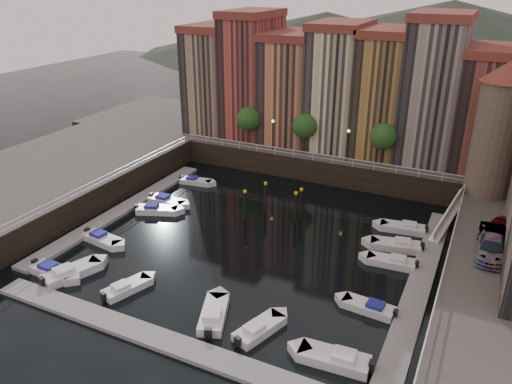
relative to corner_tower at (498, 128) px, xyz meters
The scene contains 31 objects.
ground 26.72m from the corner_tower, 144.06° to the right, with size 200.00×200.00×0.00m, color black.
quay_far 24.65m from the corner_tower, 150.10° to the left, with size 80.00×20.00×3.00m, color black.
quay_left 51.50m from the corner_tower, 161.03° to the right, with size 20.00×36.00×3.00m, color black.
dock_left 40.63m from the corner_tower, 156.82° to the right, with size 2.00×28.00×0.35m, color gray.
dock_right 18.84m from the corner_tower, 103.78° to the right, with size 2.00×28.00×0.35m, color gray.
dock_near 38.63m from the corner_tower, 122.41° to the right, with size 30.00×2.00×0.35m, color gray.
mountains 97.26m from the corner_tower, 100.84° to the left, with size 145.00×100.00×18.00m.
far_terrace 18.98m from the corner_tower, 151.66° to the left, with size 48.70×10.30×17.50m.
corner_tower is the anchor object (origin of this frame).
promenade_trees 21.95m from the corner_tower, behind, with size 21.20×3.20×5.20m.
street_lamps 21.60m from the corner_tower, behind, with size 10.36×0.36×4.18m.
railings 23.10m from the corner_tower, 154.32° to the right, with size 36.08×34.04×0.52m.
gangway 9.86m from the corner_tower, 122.80° to the right, with size 2.78×8.32×3.73m.
mooring_pilings 23.74m from the corner_tower, 154.55° to the right, with size 5.54×3.44×3.78m.
boat_left_0 44.80m from the corner_tower, 139.31° to the right, with size 4.85×1.94×1.10m.
boat_left_1 41.13m from the corner_tower, 146.47° to the right, with size 4.80×2.29×1.08m.
boat_left_2 36.82m from the corner_tower, 156.28° to the right, with size 4.84×3.27×1.10m.
boat_left_3 36.23m from the corner_tower, 160.13° to the right, with size 4.76×1.86×1.09m.
boat_left_4 34.93m from the corner_tower, behind, with size 4.34×2.07×0.98m.
boat_right_0 30.67m from the corner_tower, 104.75° to the right, with size 5.21×2.18×1.18m.
boat_right_1 24.49m from the corner_tower, 107.60° to the right, with size 4.41×1.90×1.00m.
boat_right_2 18.18m from the corner_tower, 115.52° to the right, with size 4.63×1.97×1.05m.
boat_right_3 15.99m from the corner_tower, 122.70° to the right, with size 5.12×2.65×1.15m.
boat_right_4 13.73m from the corner_tower, 136.11° to the right, with size 4.85×2.23×1.09m.
boat_near_0 43.30m from the corner_tower, 138.40° to the right, with size 3.51×5.38×1.21m.
boat_near_1 39.04m from the corner_tower, 132.97° to the right, with size 2.83×4.45×1.00m.
boat_near_2 34.01m from the corner_tower, 122.09° to the right, with size 3.38×5.10×1.15m.
boat_near_3 32.22m from the corner_tower, 116.06° to the right, with size 2.93×4.69×1.05m.
car_a 12.09m from the corner_tower, 82.17° to the right, with size 1.85×4.59×1.56m, color gray.
car_b 13.67m from the corner_tower, 83.77° to the right, with size 1.66×4.75×1.56m, color gray.
car_c 15.44m from the corner_tower, 85.57° to the right, with size 2.20×5.42×1.57m, color gray.
Camera 1 is at (19.28, -39.75, 24.42)m, focal length 35.00 mm.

